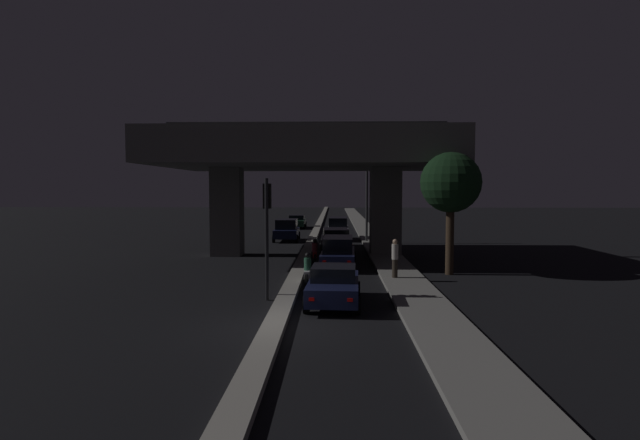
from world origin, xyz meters
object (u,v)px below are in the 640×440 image
at_px(street_lamp, 362,181).
at_px(car_dark_blue_second, 338,251).
at_px(traffic_light_left_of_median, 267,217).
at_px(car_silver_fourth, 338,228).
at_px(pedestrian_on_sidewalk, 395,258).
at_px(car_dark_green_second_oncoming, 297,222).
at_px(car_white_third, 336,240).
at_px(motorcycle_white_filtering_near, 308,272).
at_px(motorcycle_red_filtering_mid, 315,253).
at_px(car_dark_blue_lead_oncoming, 287,230).
at_px(car_dark_blue_lead, 334,285).

xyz_separation_m(street_lamp, car_dark_blue_second, (-1.93, -12.22, -3.99)).
bearing_deg(traffic_light_left_of_median, street_lamp, 76.96).
relative_size(traffic_light_left_of_median, car_silver_fourth, 1.11).
height_order(traffic_light_left_of_median, pedestrian_on_sidewalk, traffic_light_left_of_median).
bearing_deg(car_dark_green_second_oncoming, car_white_third, 10.88).
height_order(car_dark_green_second_oncoming, motorcycle_white_filtering_near, motorcycle_white_filtering_near).
relative_size(motorcycle_red_filtering_mid, pedestrian_on_sidewalk, 0.98).
bearing_deg(car_white_third, car_dark_blue_lead_oncoming, 27.27).
distance_m(car_dark_blue_lead, car_dark_green_second_oncoming, 35.99).
bearing_deg(car_silver_fourth, car_white_third, 179.59).
xyz_separation_m(traffic_light_left_of_median, street_lamp, (4.69, 20.26, 1.69)).
xyz_separation_m(traffic_light_left_of_median, pedestrian_on_sidewalk, (5.34, 3.99, -2.09)).
bearing_deg(car_dark_blue_lead_oncoming, car_dark_blue_lead, 9.16).
bearing_deg(traffic_light_left_of_median, car_dark_blue_lead, -16.35).
height_order(traffic_light_left_of_median, car_dark_blue_second, traffic_light_left_of_median).
xyz_separation_m(car_silver_fourth, motorcycle_red_filtering_mid, (-1.43, -13.19, -0.39)).
distance_m(traffic_light_left_of_median, car_silver_fourth, 22.92).
distance_m(street_lamp, car_dark_blue_second, 13.00).
xyz_separation_m(traffic_light_left_of_median, motorcycle_red_filtering_mid, (1.45, 9.44, -2.57)).
bearing_deg(pedestrian_on_sidewalk, car_silver_fourth, 97.53).
xyz_separation_m(car_white_third, car_dark_green_second_oncoming, (-4.16, 20.46, -0.12)).
bearing_deg(street_lamp, motorcycle_red_filtering_mid, -106.71).
xyz_separation_m(traffic_light_left_of_median, car_dark_green_second_oncoming, (-1.52, 35.02, -2.46)).
relative_size(street_lamp, car_white_third, 1.82).
distance_m(car_dark_blue_second, car_white_third, 6.52).
distance_m(traffic_light_left_of_median, car_white_third, 14.98).
distance_m(motorcycle_white_filtering_near, pedestrian_on_sidewalk, 4.16).
xyz_separation_m(motorcycle_red_filtering_mid, pedestrian_on_sidewalk, (3.90, -5.46, 0.48)).
height_order(car_dark_blue_lead_oncoming, pedestrian_on_sidewalk, pedestrian_on_sidewalk).
height_order(street_lamp, car_silver_fourth, street_lamp).
bearing_deg(street_lamp, car_dark_green_second_oncoming, 112.81).
distance_m(car_dark_blue_second, car_dark_blue_lead_oncoming, 14.16).
height_order(car_white_third, motorcycle_red_filtering_mid, car_white_third).
height_order(street_lamp, motorcycle_white_filtering_near, street_lamp).
xyz_separation_m(traffic_light_left_of_median, car_dark_blue_lead_oncoming, (-1.33, 21.59, -2.26)).
height_order(motorcycle_white_filtering_near, pedestrian_on_sidewalk, pedestrian_on_sidewalk).
relative_size(car_dark_blue_lead, motorcycle_red_filtering_mid, 2.50).
bearing_deg(car_silver_fourth, car_dark_blue_lead_oncoming, 105.12).
distance_m(car_dark_blue_lead_oncoming, pedestrian_on_sidewalk, 18.83).
distance_m(car_dark_blue_lead, car_dark_blue_lead_oncoming, 22.67).
distance_m(car_dark_blue_lead, car_dark_blue_second, 8.79).
xyz_separation_m(car_dark_blue_second, car_silver_fourth, (0.11, 14.59, 0.13)).
distance_m(car_dark_blue_second, pedestrian_on_sidewalk, 4.81).
height_order(car_dark_blue_lead_oncoming, motorcycle_red_filtering_mid, car_dark_blue_lead_oncoming).
relative_size(street_lamp, car_silver_fourth, 1.95).
bearing_deg(motorcycle_red_filtering_mid, car_dark_blue_second, -139.53).
distance_m(street_lamp, motorcycle_white_filtering_near, 18.31).
xyz_separation_m(street_lamp, motorcycle_white_filtering_near, (-3.30, -17.50, -4.24)).
relative_size(traffic_light_left_of_median, motorcycle_white_filtering_near, 2.31).
bearing_deg(street_lamp, traffic_light_left_of_median, -103.04).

